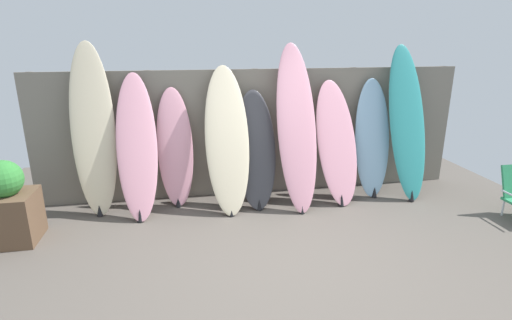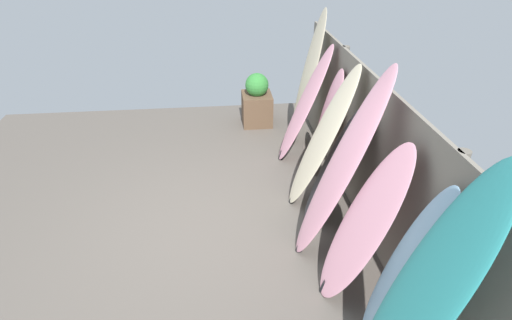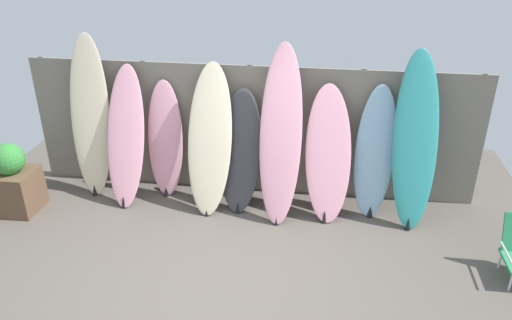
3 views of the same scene
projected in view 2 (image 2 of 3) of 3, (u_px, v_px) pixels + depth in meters
ground at (201, 231)px, 4.84m from camera, size 7.68×7.68×0.00m
fence_back at (372, 158)px, 4.56m from camera, size 6.08×0.11×1.80m
surfboard_cream_0 at (307, 81)px, 6.26m from camera, size 0.57×0.52×2.19m
surfboard_pink_1 at (304, 106)px, 5.90m from camera, size 0.54×0.79×1.80m
surfboard_pink_2 at (326, 125)px, 5.57m from camera, size 0.51×0.41×1.59m
surfboard_cream_3 at (322, 139)px, 4.89m from camera, size 0.58×0.80×1.88m
surfboard_charcoal_4 at (333, 167)px, 4.65m from camera, size 0.56×0.66×1.55m
surfboard_pink_5 at (340, 169)px, 4.03m from camera, size 0.54×0.87×2.16m
surfboard_pink_6 at (362, 227)px, 3.65m from camera, size 0.66×0.77×1.66m
surfboard_skyblue_7 at (403, 273)px, 3.16m from camera, size 0.56×0.58×1.67m
surfboard_teal_8 at (421, 300)px, 2.64m from camera, size 0.59×0.80×2.14m
planter_box at (257, 102)px, 7.25m from camera, size 0.56×0.53×0.95m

